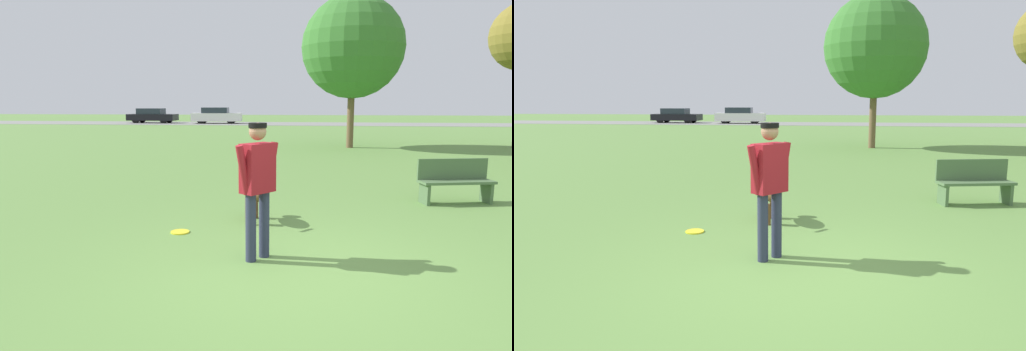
{
  "view_description": "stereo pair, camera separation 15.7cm",
  "coord_description": "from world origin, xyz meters",
  "views": [
    {
      "loc": [
        0.1,
        -4.89,
        1.93
      ],
      "look_at": [
        -0.55,
        1.38,
        0.9
      ],
      "focal_mm": 32.0,
      "sensor_mm": 36.0,
      "label": 1
    },
    {
      "loc": [
        0.26,
        -4.87,
        1.93
      ],
      "look_at": [
        -0.55,
        1.38,
        0.9
      ],
      "focal_mm": 32.0,
      "sensor_mm": 36.0,
      "label": 2
    }
  ],
  "objects": [
    {
      "name": "dog",
      "position": [
        -0.68,
        2.32,
        0.45
      ],
      "size": [
        0.52,
        1.05,
        0.65
      ],
      "rotation": [
        0.0,
        0.0,
        1.92
      ],
      "color": "brown",
      "rests_on": "ground_plane"
    },
    {
      "name": "frisbee",
      "position": [
        -1.7,
        1.51,
        0.01
      ],
      "size": [
        0.28,
        0.28,
        0.02
      ],
      "color": "yellow",
      "rests_on": "ground_plane"
    },
    {
      "name": "parked_car_white",
      "position": [
        -7.48,
        34.55,
        0.68
      ],
      "size": [
        4.33,
        1.79,
        1.39
      ],
      "rotation": [
        0.0,
        0.0,
        0.03
      ],
      "color": "white",
      "rests_on": "ground_plane"
    },
    {
      "name": "ground_plane",
      "position": [
        0.0,
        0.0,
        0.0
      ],
      "size": [
        120.0,
        120.0,
        0.0
      ],
      "primitive_type": "plane",
      "color": "#608C42"
    },
    {
      "name": "far_road_strip",
      "position": [
        0.0,
        34.53,
        0.01
      ],
      "size": [
        120.0,
        6.0,
        0.01
      ],
      "color": "gray",
      "rests_on": "ground_plane"
    },
    {
      "name": "person",
      "position": [
        -0.44,
        0.49,
        1.0
      ],
      "size": [
        0.5,
        0.59,
        1.68
      ],
      "rotation": [
        0.0,
        0.0,
        0.89
      ],
      "color": "#2D334C",
      "rests_on": "ground_plane"
    },
    {
      "name": "park_bench",
      "position": [
        2.99,
        4.04,
        0.45
      ],
      "size": [
        1.45,
        0.68,
        0.84
      ],
      "rotation": [
        0.0,
        0.0,
        0.2
      ],
      "color": "#4C6B42",
      "rests_on": "ground_plane"
    },
    {
      "name": "parked_car_black",
      "position": [
        -13.35,
        34.83,
        0.65
      ],
      "size": [
        4.35,
        1.92,
        1.3
      ],
      "rotation": [
        0.0,
        0.0,
        -0.04
      ],
      "color": "black",
      "rests_on": "ground_plane"
    },
    {
      "name": "tree_mid_center",
      "position": [
        2.03,
        14.53,
        4.1
      ],
      "size": [
        4.16,
        4.16,
        6.18
      ],
      "color": "brown",
      "rests_on": "ground_plane"
    }
  ]
}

